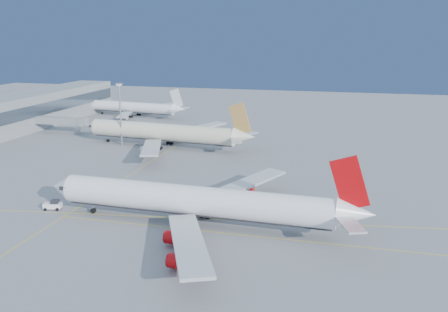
# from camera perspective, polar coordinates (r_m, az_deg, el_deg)

# --- Properties ---
(ground) EXTENTS (500.00, 500.00, 0.00)m
(ground) POSITION_cam_1_polar(r_m,az_deg,el_deg) (118.46, 2.65, -6.34)
(ground) COLOR slate
(ground) RESTS_ON ground
(terminal) EXTENTS (18.40, 110.00, 15.00)m
(terminal) POSITION_cam_1_polar(r_m,az_deg,el_deg) (239.97, -20.69, 5.06)
(terminal) COLOR gray
(terminal) RESTS_ON ground
(jet_bridge) EXTENTS (23.60, 3.60, 6.90)m
(jet_bridge) POSITION_cam_1_polar(r_m,az_deg,el_deg) (217.61, -17.86, 3.82)
(jet_bridge) COLOR gray
(jet_bridge) RESTS_ON ground
(taxiway_lines) EXTENTS (118.86, 140.00, 0.02)m
(taxiway_lines) POSITION_cam_1_polar(r_m,az_deg,el_deg) (127.80, -3.24, -4.79)
(taxiway_lines) COLOR #D8B90C
(taxiway_lines) RESTS_ON ground
(airliner_virgin) EXTENTS (73.55, 66.09, 18.15)m
(airliner_virgin) POSITION_cam_1_polar(r_m,az_deg,el_deg) (108.36, -2.71, -5.23)
(airliner_virgin) COLOR white
(airliner_virgin) RESTS_ON ground
(airliner_etihad) EXTENTS (69.06, 63.44, 18.02)m
(airliner_etihad) POSITION_cam_1_polar(r_m,az_deg,el_deg) (183.21, -6.75, 2.69)
(airliner_etihad) COLOR beige
(airliner_etihad) RESTS_ON ground
(airliner_third) EXTENTS (55.89, 51.12, 15.00)m
(airliner_third) POSITION_cam_1_polar(r_m,az_deg,el_deg) (252.94, -10.12, 5.48)
(airliner_third) COLOR white
(airliner_third) RESTS_ON ground
(pushback_tug) EXTENTS (4.48, 3.31, 2.31)m
(pushback_tug) POSITION_cam_1_polar(r_m,az_deg,el_deg) (126.12, -18.96, -5.31)
(pushback_tug) COLOR white
(pushback_tug) RESTS_ON ground
(light_mast) EXTENTS (1.99, 1.99, 23.01)m
(light_mast) POSITION_cam_1_polar(r_m,az_deg,el_deg) (187.93, -11.77, 5.28)
(light_mast) COLOR gray
(light_mast) RESTS_ON ground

